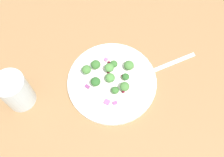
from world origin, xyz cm
name	(u,v)px	position (x,y,z in cm)	size (l,w,h in cm)	color
ground_plane	(105,86)	(0.00, 0.00, -1.00)	(180.00, 180.00, 2.00)	olive
plate	(112,81)	(1.72, 1.32, 0.86)	(24.52, 24.52, 1.70)	white
dressing_pool	(112,81)	(1.72, 1.32, 1.30)	(14.22, 14.22, 0.20)	white
broccoli_floret_0	(110,78)	(1.20, 1.25, 2.84)	(2.62, 2.62, 2.65)	#8EB77A
broccoli_floret_1	(124,87)	(5.75, -0.13, 3.29)	(2.54, 2.54, 2.57)	#8EB77A
broccoli_floret_2	(129,65)	(4.73, 6.56, 2.95)	(2.79, 2.79, 2.82)	#9EC684
broccoli_floret_3	(96,65)	(-3.90, 3.60, 2.95)	(2.67, 2.67, 2.70)	#9EC684
broccoli_floret_4	(115,90)	(3.71, -1.68, 2.84)	(2.05, 2.05, 2.07)	#8EB77A
broccoli_floret_5	(126,77)	(4.99, 3.08, 2.64)	(1.98, 1.98, 2.01)	#ADD18E
broccoli_floret_6	(96,82)	(-1.92, -1.33, 3.24)	(2.60, 2.60, 2.63)	#ADD18E
broccoli_floret_7	(86,70)	(-5.56, 1.09, 3.39)	(2.57, 2.57, 2.60)	#8EB77A
broccoli_floret_8	(109,68)	(-0.05, 3.82, 3.31)	(2.59, 2.59, 2.62)	#8EB77A
broccoli_floret_9	(114,64)	(0.63, 5.62, 2.75)	(2.11, 2.11, 2.14)	#9EC684
cranberry_0	(112,66)	(0.31, 5.38, 1.69)	(0.90, 0.90, 0.90)	#4C0A14
cranberry_1	(123,76)	(4.07, 3.28, 2.17)	(0.78, 0.78, 0.78)	#4C0A14
cranberry_2	(127,89)	(6.40, 0.07, 2.04)	(0.79, 0.79, 0.79)	#4C0A14
cranberry_3	(132,67)	(5.64, 6.93, 2.13)	(0.98, 0.98, 0.98)	maroon
cranberry_4	(123,91)	(5.74, -0.87, 1.99)	(0.89, 0.89, 0.89)	maroon
cranberry_5	(109,63)	(-0.94, 5.95, 2.05)	(0.83, 0.83, 0.83)	#4C0A14
cranberry_6	(109,73)	(0.03, 3.18, 1.62)	(0.77, 0.77, 0.77)	maroon
onion_bit_0	(87,87)	(-3.83, -2.79, 1.72)	(1.33, 0.89, 0.35)	#843D75
onion_bit_1	(115,103)	(4.74, -4.59, 1.63)	(0.88, 1.24, 0.46)	#934C84
onion_bit_2	(107,102)	(2.73, -5.13, 1.81)	(1.38, 1.37, 0.48)	#A35B93
onion_bit_3	(106,59)	(-2.14, 6.73, 1.84)	(0.94, 1.00, 0.32)	#A35B93
fork	(163,67)	(13.65, 11.01, 0.25)	(14.60, 14.24, 0.50)	silver
water_glass	(16,91)	(-19.29, -11.65, 5.45)	(7.55, 7.55, 10.89)	silver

